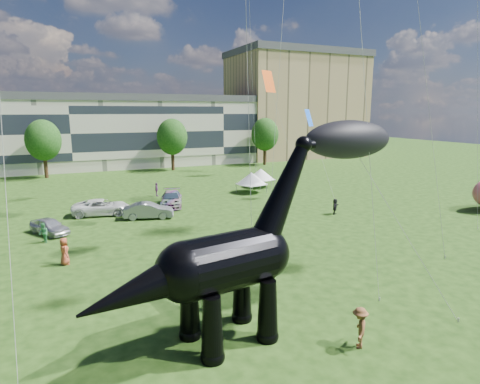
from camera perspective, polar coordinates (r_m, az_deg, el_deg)
name	(u,v)px	position (r m, az deg, el deg)	size (l,w,h in m)	color
ground	(294,324)	(20.61, 7.67, -18.11)	(220.00, 220.00, 0.00)	#16330C
terrace_row	(70,135)	(77.28, -23.03, 7.46)	(78.00, 11.00, 12.00)	beige
apartment_block	(295,107)	(94.27, 7.87, 11.85)	(28.00, 18.00, 22.00)	tan
tree_mid_left	(43,137)	(68.30, -26.23, 7.04)	(5.20, 5.20, 9.44)	#382314
tree_mid_right	(172,134)	(70.50, -9.65, 8.14)	(5.20, 5.20, 9.44)	#382314
tree_far_right	(265,132)	(76.99, 3.57, 8.54)	(5.20, 5.20, 9.44)	#382314
dinosaur_sculpture	(218,267)	(17.57, -3.12, -10.64)	(11.47, 3.85, 9.34)	black
car_silver	(49,226)	(37.21, -25.47, -4.41)	(1.62, 4.02, 1.37)	silver
car_grey	(149,211)	(39.43, -12.88, -2.59)	(1.64, 4.69, 1.55)	slate
car_white	(102,207)	(42.05, -19.05, -2.05)	(2.60, 5.63, 1.57)	white
car_dark	(171,199)	(44.09, -9.72, -0.97)	(2.20, 5.40, 1.57)	#595960
gazebo_near	(251,178)	(50.56, 1.64, 1.95)	(4.55, 4.55, 2.58)	white
gazebo_far	(261,174)	(54.32, 2.97, 2.55)	(4.54, 4.54, 2.51)	white
visitors	(191,225)	(33.55, -6.97, -4.71)	(48.94, 36.42, 1.86)	brown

